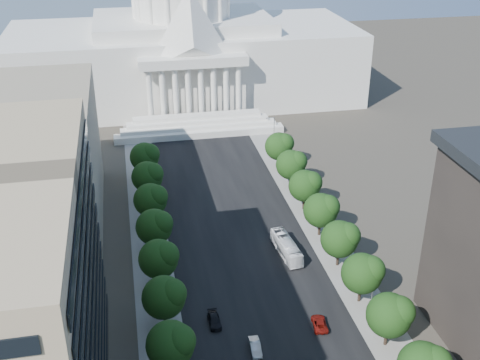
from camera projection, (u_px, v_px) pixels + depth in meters
road_asphalt at (234, 229)px, 135.35m from camera, size 30.00×260.00×0.01m
sidewalk_left at (149, 238)px, 132.02m from camera, size 8.00×260.00×0.02m
sidewalk_right at (315, 221)px, 138.67m from camera, size 8.00×260.00×0.02m
capitol at (183, 42)px, 209.85m from camera, size 120.00×56.00×73.00m
office_block_left_far at (6, 168)px, 129.08m from camera, size 38.00×52.00×30.00m
tree_l_d at (172, 344)px, 92.31m from camera, size 7.79×7.60×9.97m
tree_l_e at (166, 296)px, 102.86m from camera, size 7.79×7.60×9.97m
tree_l_f at (160, 258)px, 113.40m from camera, size 7.79×7.60×9.97m
tree_l_g at (156, 226)px, 123.95m from camera, size 7.79×7.60×9.97m
tree_l_h at (152, 199)px, 134.50m from camera, size 7.79×7.60×9.97m
tree_l_i at (149, 176)px, 145.04m from camera, size 7.79×7.60×9.97m
tree_l_j at (146, 156)px, 155.59m from camera, size 7.79×7.60×9.97m
tree_r_d at (392, 314)px, 98.61m from camera, size 7.79×7.60×9.97m
tree_r_e at (364, 273)px, 109.15m from camera, size 7.79×7.60×9.97m
tree_r_f at (341, 238)px, 119.70m from camera, size 7.79×7.60×9.97m
tree_r_g at (322, 209)px, 130.24m from camera, size 7.79×7.60×9.97m
tree_r_h at (306, 185)px, 140.79m from camera, size 7.79×7.60×9.97m
tree_r_i at (292, 164)px, 151.33m from camera, size 7.79×7.60×9.97m
tree_r_j at (280, 146)px, 161.88m from camera, size 7.79×7.60×9.97m
streetlight_c at (371, 274)px, 109.88m from camera, size 2.61×0.44×9.00m
streetlight_d at (327, 209)px, 131.85m from camera, size 2.61×0.44×9.00m
streetlight_e at (296, 162)px, 153.82m from camera, size 2.61×0.44×9.00m
streetlight_f at (272, 127)px, 175.78m from camera, size 2.61×0.44×9.00m
car_silver at (255, 347)px, 99.80m from camera, size 1.92×4.95×1.61m
car_red at (320, 323)px, 105.27m from camera, size 2.99×5.41×1.43m
car_dark_b at (214, 320)px, 105.95m from camera, size 2.11×5.06×1.46m
city_bus at (286, 247)px, 125.40m from camera, size 4.07×12.67×3.47m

